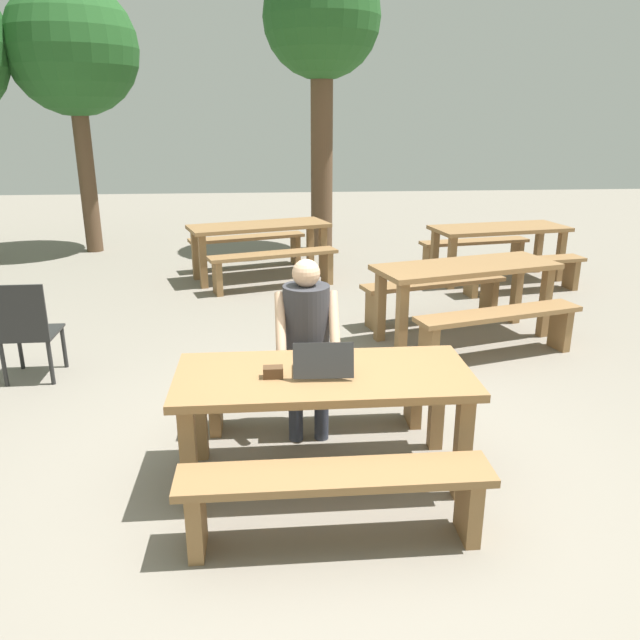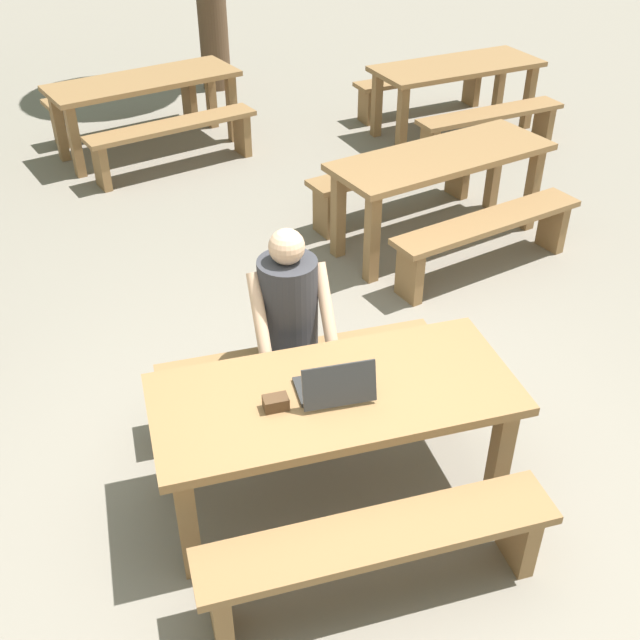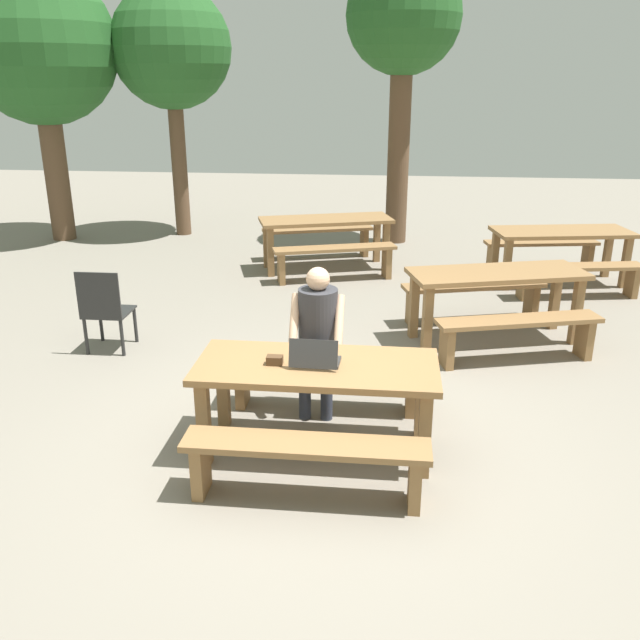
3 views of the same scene
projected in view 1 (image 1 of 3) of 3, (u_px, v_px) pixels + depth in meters
name	position (u px, v px, depth m)	size (l,w,h in m)	color
ground_plane	(324.00, 475.00, 3.97)	(30.00, 30.00, 0.00)	gray
picnic_table_front	(324.00, 389.00, 3.78)	(1.78, 0.78, 0.71)	olive
bench_near	(335.00, 491.00, 3.24)	(1.64, 0.30, 0.44)	olive
bench_far	(316.00, 385.00, 4.49)	(1.64, 0.30, 0.44)	olive
laptop	(323.00, 366.00, 3.70)	(0.36, 0.28, 0.22)	#2D2D2D
small_pouch	(273.00, 372.00, 3.67)	(0.12, 0.08, 0.07)	#4C331E
person_seated	(307.00, 334.00, 4.33)	(0.43, 0.42, 1.26)	#333847
plastic_chair	(27.00, 330.00, 5.24)	(0.44, 0.44, 0.88)	#262626
picnic_table_mid	(259.00, 233.00, 8.55)	(2.01, 1.22, 0.75)	olive
bench_mid_south	(274.00, 262.00, 8.09)	(1.71, 0.79, 0.48)	olive
bench_mid_north	(248.00, 244.00, 9.18)	(1.71, 0.79, 0.48)	olive
picnic_table_rear	(499.00, 235.00, 8.43)	(1.91, 1.02, 0.74)	olive
bench_rear_south	(523.00, 268.00, 7.93)	(1.66, 0.57, 0.43)	olive
bench_rear_north	(474.00, 247.00, 9.13)	(1.66, 0.57, 0.43)	olive
picnic_table_distant	(466.00, 277.00, 6.20)	(1.94, 1.13, 0.77)	olive
bench_distant_south	(498.00, 324.00, 5.77)	(1.67, 0.73, 0.46)	olive
bench_distant_north	(434.00, 291.00, 6.82)	(1.67, 0.73, 0.46)	olive
tree_left	(322.00, 26.00, 9.49)	(1.80, 1.80, 4.47)	brown
tree_right	(73.00, 51.00, 9.48)	(1.99, 1.99, 4.12)	brown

